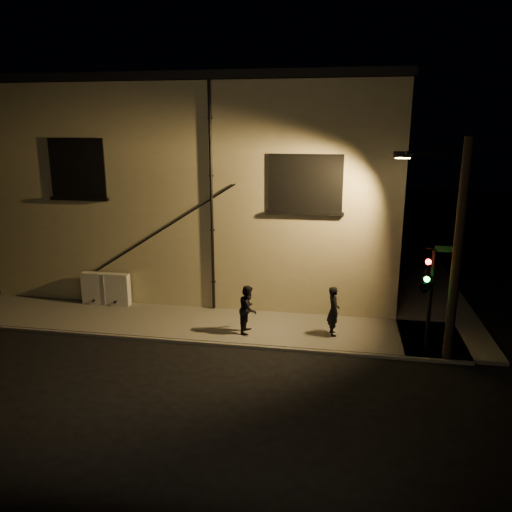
% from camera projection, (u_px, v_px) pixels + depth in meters
% --- Properties ---
extents(ground, '(90.00, 90.00, 0.00)m').
position_uv_depth(ground, '(245.00, 347.00, 16.13)').
color(ground, black).
extents(sidewalk, '(21.00, 16.00, 0.12)m').
position_uv_depth(sidewalk, '(296.00, 302.00, 20.10)').
color(sidewalk, '#5A5851').
rests_on(sidewalk, ground).
extents(building, '(16.20, 12.23, 8.80)m').
position_uv_depth(building, '(220.00, 180.00, 24.10)').
color(building, tan).
rests_on(building, ground).
extents(utility_cabinet, '(1.93, 0.32, 1.27)m').
position_uv_depth(utility_cabinet, '(106.00, 289.00, 19.54)').
color(utility_cabinet, '#B8B7AF').
rests_on(utility_cabinet, sidewalk).
extents(pedestrian_a, '(0.54, 0.70, 1.69)m').
position_uv_depth(pedestrian_a, '(333.00, 311.00, 16.60)').
color(pedestrian_a, black).
rests_on(pedestrian_a, sidewalk).
extents(pedestrian_b, '(0.66, 0.83, 1.65)m').
position_uv_depth(pedestrian_b, '(248.00, 309.00, 16.82)').
color(pedestrian_b, black).
rests_on(pedestrian_b, sidewalk).
extents(traffic_signal, '(1.31, 1.98, 3.35)m').
position_uv_depth(traffic_signal, '(425.00, 282.00, 15.06)').
color(traffic_signal, black).
rests_on(traffic_signal, sidewalk).
extents(streetlamp_pole, '(2.01, 1.38, 6.66)m').
position_uv_depth(streetlamp_pole, '(453.00, 246.00, 14.39)').
color(streetlamp_pole, black).
rests_on(streetlamp_pole, ground).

